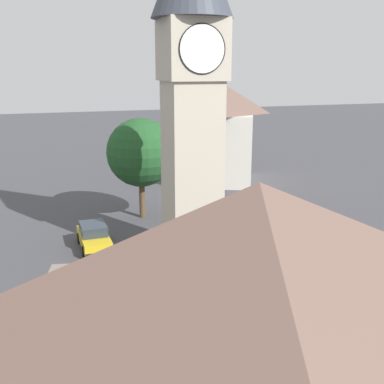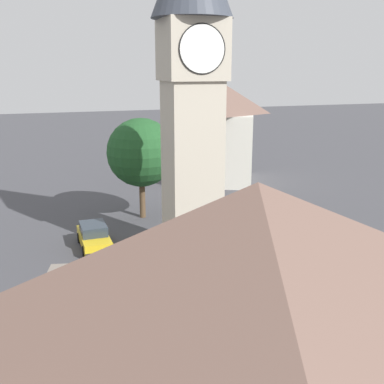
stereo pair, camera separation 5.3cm
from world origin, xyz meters
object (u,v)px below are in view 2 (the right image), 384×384
(pedestrian, at_px, (139,274))
(car_silver_kerb, at_px, (273,209))
(building_shop_left, at_px, (251,355))
(building_terrace_right, at_px, (217,130))
(car_red_corner, at_px, (94,236))
(car_blue_kerb, at_px, (44,306))
(clock_tower, at_px, (192,66))
(tree, at_px, (141,153))

(pedestrian, bearing_deg, car_silver_kerb, 35.19)
(pedestrian, distance_m, building_shop_left, 13.02)
(building_terrace_right, bearing_deg, car_red_corner, -133.94)
(car_blue_kerb, distance_m, building_terrace_right, 29.01)
(clock_tower, xyz_separation_m, pedestrian, (-3.87, -3.10, -10.22))
(car_blue_kerb, bearing_deg, building_shop_left, -66.64)
(building_shop_left, bearing_deg, pedestrian, 90.82)
(clock_tower, xyz_separation_m, car_red_corner, (-5.31, 3.85, -10.47))
(car_blue_kerb, relative_size, car_red_corner, 1.06)
(clock_tower, height_order, tree, clock_tower)
(car_blue_kerb, distance_m, pedestrian, 4.85)
(car_blue_kerb, height_order, pedestrian, pedestrian)
(tree, bearing_deg, building_shop_left, -96.20)
(pedestrian, distance_m, tree, 13.01)
(car_silver_kerb, relative_size, tree, 0.59)
(pedestrian, relative_size, tree, 0.22)
(clock_tower, relative_size, tree, 2.54)
(car_blue_kerb, distance_m, car_red_corner, 8.94)
(clock_tower, xyz_separation_m, tree, (-1.02, 8.94, -6.20))
(car_red_corner, distance_m, building_shop_left, 19.92)
(tree, relative_size, building_shop_left, 0.59)
(car_blue_kerb, height_order, car_red_corner, same)
(tree, bearing_deg, car_blue_kerb, -119.15)
(clock_tower, distance_m, car_silver_kerb, 14.41)
(car_red_corner, bearing_deg, tree, 49.86)
(building_terrace_right, bearing_deg, pedestrian, -120.35)
(car_red_corner, relative_size, building_terrace_right, 0.41)
(car_blue_kerb, relative_size, pedestrian, 2.63)
(clock_tower, relative_size, car_red_corner, 4.61)
(car_silver_kerb, bearing_deg, pedestrian, -144.81)
(pedestrian, relative_size, building_shop_left, 0.13)
(clock_tower, distance_m, building_shop_left, 17.44)
(car_blue_kerb, xyz_separation_m, tree, (7.49, 13.43, 4.27))
(car_silver_kerb, bearing_deg, car_red_corner, -173.25)
(car_blue_kerb, xyz_separation_m, building_terrace_right, (17.25, 22.92, 4.34))
(building_shop_left, bearing_deg, car_silver_kerb, 60.47)
(car_blue_kerb, height_order, car_silver_kerb, same)
(car_red_corner, bearing_deg, building_terrace_right, 46.06)
(car_blue_kerb, relative_size, car_silver_kerb, 1.00)
(tree, bearing_deg, pedestrian, -103.32)
(tree, height_order, building_terrace_right, building_terrace_right)
(car_red_corner, relative_size, building_shop_left, 0.33)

